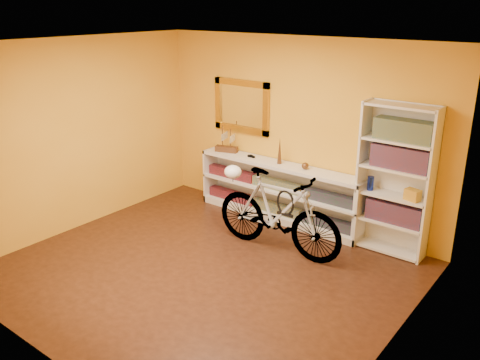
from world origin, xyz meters
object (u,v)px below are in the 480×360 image
Objects in this scene: bicycle at (278,213)px; bookcase at (395,181)px; console_unit at (278,191)px; helmet at (233,172)px.

bookcase is at bearing -54.32° from bicycle.
bookcase is 1.05× the size of bicycle.
console_unit is at bearing 30.41° from bicycle.
bookcase reaches higher than console_unit.
bicycle reaches higher than helmet.
console_unit is at bearing 81.27° from helmet.
bookcase reaches higher than helmet.
helmet is (-0.69, -0.03, 0.40)m from bicycle.
bookcase is 2.02m from helmet.
bookcase is (1.67, 0.03, 0.52)m from console_unit.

